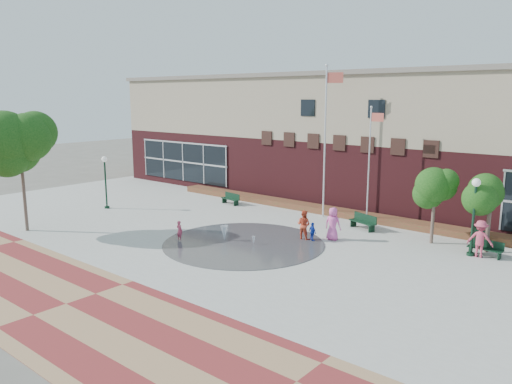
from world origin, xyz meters
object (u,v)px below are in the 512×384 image
Objects in this scene: flagpole_left at (326,134)px; flagpole_right at (370,159)px; trash_can at (479,236)px; tree_big_left at (20,147)px; child_splash at (179,231)px; bench_left at (230,201)px.

flagpole_left is 3.26m from flagpole_right.
flagpole_left is 9.70× the size of trash_can.
trash_can is at bearing 33.18° from tree_big_left.
tree_big_left is 10.13m from child_splash.
child_splash is (8.16, 4.26, -4.24)m from tree_big_left.
flagpole_right is (2.96, 0.14, -1.36)m from flagpole_left.
flagpole_right is at bearing 44.04° from tree_big_left.
tree_big_left is 6.21× the size of child_splash.
trash_can is 0.15× the size of tree_big_left.
flagpole_right is 6.52× the size of child_splash.
tree_big_left is (-4.15, -12.63, 4.52)m from bench_left.
child_splash is (4.01, -8.37, 0.28)m from bench_left.
child_splash is (-3.12, -9.37, -4.74)m from flagpole_left.
trash_can is 25.09m from tree_big_left.
tree_big_left is at bearing -145.93° from flagpole_left.
flagpole_left is at bearing -109.13° from child_splash.
trash_can reaches higher than bench_left.
child_splash is at bearing -124.74° from flagpole_left.
child_splash reaches higher than trash_can.
flagpole_right is 4.27× the size of bench_left.
flagpole_left is 10.96m from child_splash.
flagpole_left is 8.82× the size of child_splash.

